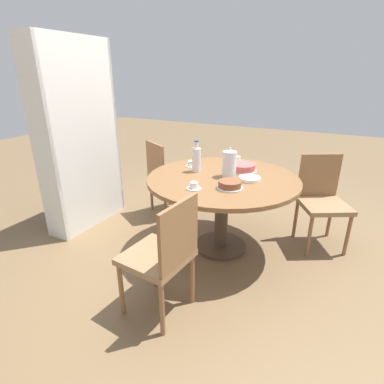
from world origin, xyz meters
name	(u,v)px	position (x,y,z in m)	size (l,w,h in m)	color
ground_plane	(220,247)	(0.00, 0.00, 0.00)	(14.00, 14.00, 0.00)	brown
dining_table	(222,190)	(0.00, 0.00, 0.61)	(1.38, 1.38, 0.73)	#473828
chair_a	(163,254)	(-0.98, 0.03, 0.48)	(0.46, 0.46, 0.89)	olive
chair_b	(322,199)	(0.53, -0.83, 0.48)	(0.57, 0.57, 0.89)	olive
chair_c	(166,176)	(0.43, 0.88, 0.48)	(0.57, 0.57, 0.89)	olive
bookshelf	(79,141)	(-0.18, 1.55, 0.95)	(0.92, 0.28, 1.95)	silver
coffee_pot	(229,163)	(0.04, -0.04, 0.86)	(0.13, 0.13, 0.27)	silver
water_bottle	(196,159)	(0.04, 0.29, 0.86)	(0.08, 0.08, 0.30)	silver
cake_main	(242,168)	(0.25, -0.10, 0.77)	(0.28, 0.28, 0.07)	silver
cake_second	(230,185)	(-0.25, -0.16, 0.76)	(0.22, 0.22, 0.06)	silver
cup_a	(191,164)	(0.16, 0.41, 0.76)	(0.12, 0.12, 0.06)	silver
cup_b	(194,186)	(-0.39, 0.10, 0.76)	(0.12, 0.12, 0.06)	silver
cup_c	(237,160)	(0.54, 0.05, 0.76)	(0.12, 0.12, 0.06)	silver
plate_stack	(250,179)	(0.02, -0.24, 0.75)	(0.19, 0.19, 0.03)	white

